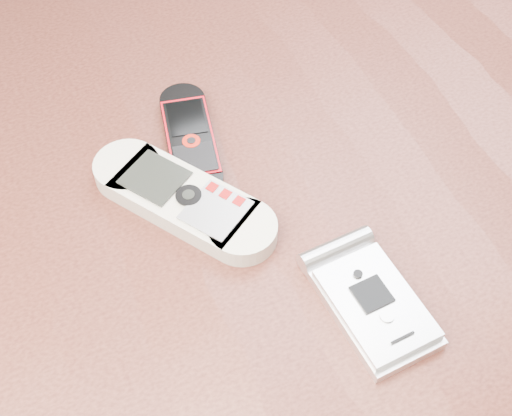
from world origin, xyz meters
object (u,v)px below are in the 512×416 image
object	(u,v)px
nokia_white	(183,199)
motorola_razr	(373,303)
table	(251,286)
nokia_black_red	(190,140)

from	to	relation	value
nokia_white	motorola_razr	world-z (taller)	nokia_white
table	nokia_black_red	xyz separation A→B (m)	(-0.02, 0.09, 0.11)
nokia_white	motorola_razr	distance (m)	0.17
table	nokia_black_red	distance (m)	0.15
nokia_white	nokia_black_red	world-z (taller)	nokia_white
nokia_white	nokia_black_red	xyz separation A→B (m)	(0.03, 0.06, -0.00)
nokia_white	nokia_black_red	bearing A→B (deg)	31.23
nokia_white	motorola_razr	size ratio (longest dim) A/B	1.48
table	nokia_white	bearing A→B (deg)	144.03
nokia_white	nokia_black_red	distance (m)	0.07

